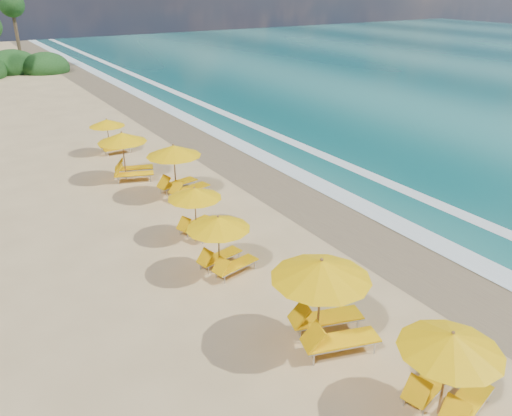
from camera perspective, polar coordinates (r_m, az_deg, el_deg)
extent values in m
plane|color=tan|center=(20.09, 0.00, -3.13)|extent=(160.00, 160.00, 0.00)
cube|color=#887751|center=(22.23, 8.82, -0.63)|extent=(4.00, 160.00, 0.01)
cube|color=white|center=(23.15, 11.68, 0.24)|extent=(1.20, 160.00, 0.01)
cube|color=white|center=(25.19, 16.73, 1.65)|extent=(0.80, 160.00, 0.01)
cylinder|color=olive|center=(12.71, 20.19, -17.03)|extent=(0.06, 0.06, 2.23)
cone|color=#FFBD05|center=(12.14, 20.82, -13.70)|extent=(2.80, 2.80, 0.45)
sphere|color=olive|center=(12.00, 20.99, -12.75)|extent=(0.08, 0.08, 0.08)
cylinder|color=olive|center=(13.95, 6.99, -10.54)|extent=(0.06, 0.06, 2.57)
cone|color=#FFBD05|center=(13.38, 7.22, -6.76)|extent=(3.28, 3.28, 0.52)
sphere|color=olive|center=(13.23, 7.28, -5.69)|extent=(0.09, 0.09, 0.09)
cylinder|color=olive|center=(17.21, -4.13, -4.23)|extent=(0.05, 0.05, 2.07)
cone|color=#FFBD05|center=(16.82, -4.22, -1.64)|extent=(2.54, 2.54, 0.42)
sphere|color=olive|center=(16.73, -4.24, -0.93)|extent=(0.07, 0.07, 0.07)
cylinder|color=olive|center=(19.75, -6.71, -0.58)|extent=(0.05, 0.05, 2.00)
cone|color=#FFBD05|center=(19.43, -6.82, 1.64)|extent=(2.63, 2.63, 0.40)
sphere|color=olive|center=(19.34, -6.85, 2.26)|extent=(0.07, 0.07, 0.07)
cylinder|color=olive|center=(23.64, -8.97, 4.00)|extent=(0.06, 0.06, 2.39)
cone|color=#FFBD05|center=(23.33, -9.12, 6.30)|extent=(2.91, 2.91, 0.48)
sphere|color=olive|center=(23.25, -9.16, 6.93)|extent=(0.09, 0.09, 0.09)
cylinder|color=olive|center=(26.34, -14.41, 5.56)|extent=(0.06, 0.06, 2.34)
cone|color=#FFBD05|center=(26.06, -14.62, 7.58)|extent=(3.07, 3.07, 0.47)
sphere|color=olive|center=(25.99, -14.68, 8.13)|extent=(0.08, 0.08, 0.08)
cylinder|color=olive|center=(30.74, -16.02, 7.60)|extent=(0.05, 0.05, 1.95)
cone|color=#FFBD05|center=(30.54, -16.20, 9.05)|extent=(2.01, 2.01, 0.39)
sphere|color=olive|center=(30.48, -16.24, 9.44)|extent=(0.07, 0.07, 0.07)
ellipsoid|color=#163D14|center=(63.27, -25.33, 13.94)|extent=(5.60, 5.60, 3.64)
ellipsoid|color=#163D14|center=(61.74, -22.25, 14.19)|extent=(5.00, 5.00, 3.25)
cylinder|color=brown|center=(63.07, -24.87, 16.64)|extent=(0.36, 0.36, 6.80)
sphere|color=#163D14|center=(62.85, -25.44, 19.68)|extent=(2.60, 2.60, 2.60)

